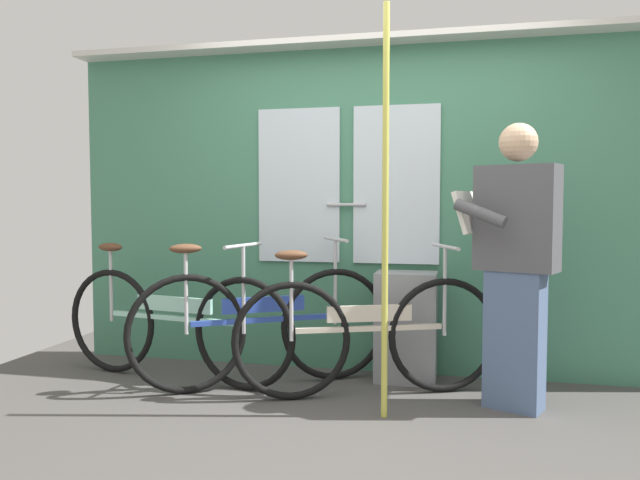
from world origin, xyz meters
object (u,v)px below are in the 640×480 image
object	(u,v)px
bicycle_leaning_behind	(368,334)
handrail_pole	(385,213)
bicycle_near_door	(263,326)
passenger_reading_newspaper	(514,259)
trash_bin_by_wall	(406,327)
bicycle_by_pole	(173,323)

from	to	relation	value
bicycle_leaning_behind	handrail_pole	world-z (taller)	handrail_pole
bicycle_near_door	bicycle_leaning_behind	world-z (taller)	bicycle_near_door
passenger_reading_newspaper	bicycle_near_door	bearing A→B (deg)	20.17
bicycle_near_door	trash_bin_by_wall	distance (m)	0.96
bicycle_leaning_behind	passenger_reading_newspaper	size ratio (longest dim) A/B	0.96
trash_bin_by_wall	handrail_pole	size ratio (longest dim) A/B	0.32
bicycle_near_door	passenger_reading_newspaper	size ratio (longest dim) A/B	0.92
bicycle_near_door	passenger_reading_newspaper	distance (m)	1.63
bicycle_leaning_behind	handrail_pole	distance (m)	0.85
bicycle_by_pole	trash_bin_by_wall	world-z (taller)	bicycle_by_pole
bicycle_near_door	passenger_reading_newspaper	world-z (taller)	passenger_reading_newspaper
passenger_reading_newspaper	trash_bin_by_wall	bearing A→B (deg)	-9.72
passenger_reading_newspaper	trash_bin_by_wall	distance (m)	0.93
trash_bin_by_wall	bicycle_leaning_behind	bearing A→B (deg)	-117.16
bicycle_near_door	bicycle_by_pole	world-z (taller)	bicycle_near_door
trash_bin_by_wall	bicycle_by_pole	bearing A→B (deg)	-167.24
bicycle_near_door	passenger_reading_newspaper	xyz separation A→B (m)	(1.56, -0.08, 0.47)
bicycle_near_door	handrail_pole	bearing A→B (deg)	-56.44
passenger_reading_newspaper	handrail_pole	distance (m)	0.82
bicycle_by_pole	bicycle_leaning_behind	bearing A→B (deg)	8.64
trash_bin_by_wall	passenger_reading_newspaper	bearing A→B (deg)	-32.93
bicycle_by_pole	handrail_pole	world-z (taller)	handrail_pole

